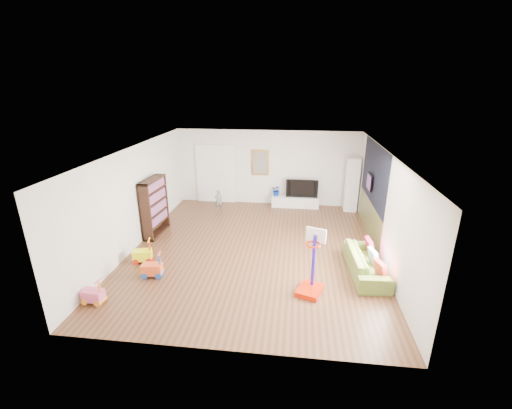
# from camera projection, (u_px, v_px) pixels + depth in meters

# --- Properties ---
(floor) EXTENTS (6.50, 7.50, 0.00)m
(floor) POSITION_uv_depth(u_px,v_px,m) (254.00, 249.00, 9.30)
(floor) COLOR brown
(floor) RESTS_ON ground
(ceiling) EXTENTS (6.50, 7.50, 0.00)m
(ceiling) POSITION_uv_depth(u_px,v_px,m) (254.00, 151.00, 8.38)
(ceiling) COLOR white
(ceiling) RESTS_ON ground
(wall_back) EXTENTS (6.50, 0.00, 2.70)m
(wall_back) POSITION_uv_depth(u_px,v_px,m) (267.00, 168.00, 12.34)
(wall_back) COLOR silver
(wall_back) RESTS_ON ground
(wall_front) EXTENTS (6.50, 0.00, 2.70)m
(wall_front) POSITION_uv_depth(u_px,v_px,m) (224.00, 282.00, 5.34)
(wall_front) COLOR silver
(wall_front) RESTS_ON ground
(wall_left) EXTENTS (0.00, 7.50, 2.70)m
(wall_left) POSITION_uv_depth(u_px,v_px,m) (135.00, 198.00, 9.21)
(wall_left) COLOR silver
(wall_left) RESTS_ON ground
(wall_right) EXTENTS (0.00, 7.50, 2.70)m
(wall_right) POSITION_uv_depth(u_px,v_px,m) (384.00, 208.00, 8.48)
(wall_right) COLOR white
(wall_right) RESTS_ON ground
(navy_accent) EXTENTS (0.01, 3.20, 1.70)m
(navy_accent) POSITION_uv_depth(u_px,v_px,m) (374.00, 174.00, 9.61)
(navy_accent) COLOR black
(navy_accent) RESTS_ON wall_right
(olive_wainscot) EXTENTS (0.01, 3.20, 1.00)m
(olive_wainscot) POSITION_uv_depth(u_px,v_px,m) (369.00, 218.00, 10.07)
(olive_wainscot) COLOR brown
(olive_wainscot) RESTS_ON wall_right
(doorway) EXTENTS (1.45, 0.06, 2.10)m
(doorway) POSITION_uv_depth(u_px,v_px,m) (216.00, 175.00, 12.62)
(doorway) COLOR white
(doorway) RESTS_ON ground
(painting_back) EXTENTS (0.62, 0.06, 0.92)m
(painting_back) POSITION_uv_depth(u_px,v_px,m) (260.00, 163.00, 12.27)
(painting_back) COLOR gold
(painting_back) RESTS_ON wall_back
(artwork_right) EXTENTS (0.04, 0.56, 0.46)m
(artwork_right) POSITION_uv_depth(u_px,v_px,m) (369.00, 182.00, 9.91)
(artwork_right) COLOR #7F3F8C
(artwork_right) RESTS_ON wall_right
(media_console) EXTENTS (1.68, 0.42, 0.39)m
(media_console) POSITION_uv_depth(u_px,v_px,m) (295.00, 202.00, 12.37)
(media_console) COLOR silver
(media_console) RESTS_ON ground
(tall_cabinet) EXTENTS (0.45, 0.45, 1.87)m
(tall_cabinet) POSITION_uv_depth(u_px,v_px,m) (352.00, 185.00, 11.80)
(tall_cabinet) COLOR white
(tall_cabinet) RESTS_ON ground
(bookshelf) EXTENTS (0.38, 1.18, 1.70)m
(bookshelf) POSITION_uv_depth(u_px,v_px,m) (155.00, 207.00, 9.97)
(bookshelf) COLOR black
(bookshelf) RESTS_ON ground
(sofa) EXTENTS (0.85, 1.94, 0.55)m
(sofa) POSITION_uv_depth(u_px,v_px,m) (366.00, 263.00, 8.06)
(sofa) COLOR olive
(sofa) RESTS_ON ground
(basketball_hoop) EXTENTS (0.67, 0.73, 1.44)m
(basketball_hoop) POSITION_uv_depth(u_px,v_px,m) (311.00, 263.00, 7.16)
(basketball_hoop) COLOR red
(basketball_hoop) RESTS_ON ground
(ride_on_yellow) EXTENTS (0.51, 0.39, 0.61)m
(ride_on_yellow) POSITION_uv_depth(u_px,v_px,m) (142.00, 251.00, 8.55)
(ride_on_yellow) COLOR #F7FF0F
(ride_on_yellow) RESTS_ON ground
(ride_on_orange) EXTENTS (0.48, 0.33, 0.60)m
(ride_on_orange) POSITION_uv_depth(u_px,v_px,m) (152.00, 265.00, 7.91)
(ride_on_orange) COLOR #FD5B27
(ride_on_orange) RESTS_ON ground
(ride_on_pink) EXTENTS (0.43, 0.28, 0.56)m
(ride_on_pink) POSITION_uv_depth(u_px,v_px,m) (92.00, 291.00, 6.97)
(ride_on_pink) COLOR #E2537D
(ride_on_pink) RESTS_ON ground
(child) EXTENTS (0.32, 0.28, 0.73)m
(child) POSITION_uv_depth(u_px,v_px,m) (218.00, 200.00, 12.01)
(child) COLOR slate
(child) RESTS_ON ground
(tv) EXTENTS (1.13, 0.15, 0.65)m
(tv) POSITION_uv_depth(u_px,v_px,m) (302.00, 188.00, 12.22)
(tv) COLOR black
(tv) RESTS_ON media_console
(vase_plant) EXTENTS (0.44, 0.41, 0.41)m
(vase_plant) POSITION_uv_depth(u_px,v_px,m) (277.00, 190.00, 12.34)
(vase_plant) COLOR #052997
(vase_plant) RESTS_ON media_console
(pillow_left) EXTENTS (0.22, 0.40, 0.39)m
(pillow_left) POSITION_uv_depth(u_px,v_px,m) (381.00, 269.00, 7.47)
(pillow_left) COLOR #B7362A
(pillow_left) RESTS_ON sofa
(pillow_center) EXTENTS (0.18, 0.40, 0.38)m
(pillow_center) POSITION_uv_depth(u_px,v_px,m) (374.00, 257.00, 7.99)
(pillow_center) COLOR white
(pillow_center) RESTS_ON sofa
(pillow_right) EXTENTS (0.14, 0.41, 0.41)m
(pillow_right) POSITION_uv_depth(u_px,v_px,m) (370.00, 246.00, 8.50)
(pillow_right) COLOR #AF1134
(pillow_right) RESTS_ON sofa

